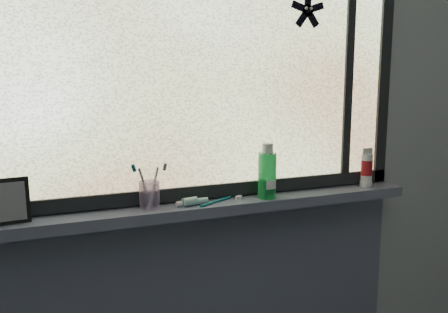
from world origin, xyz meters
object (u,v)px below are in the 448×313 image
vanity_mirror (10,201)px  toothbrush_cup (149,195)px  cream_tube (367,166)px  mouthwash_bottle (267,171)px

vanity_mirror → toothbrush_cup: (0.45, 0.01, -0.03)m
vanity_mirror → toothbrush_cup: 0.45m
vanity_mirror → cream_tube: vanity_mirror is taller
vanity_mirror → mouthwash_bottle: size_ratio=0.84×
vanity_mirror → toothbrush_cup: bearing=-3.7°
toothbrush_cup → cream_tube: (0.91, -0.01, 0.04)m
vanity_mirror → cream_tube: bearing=-5.1°
vanity_mirror → toothbrush_cup: size_ratio=1.54×
vanity_mirror → mouthwash_bottle: bearing=-6.2°
vanity_mirror → mouthwash_bottle: 0.89m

